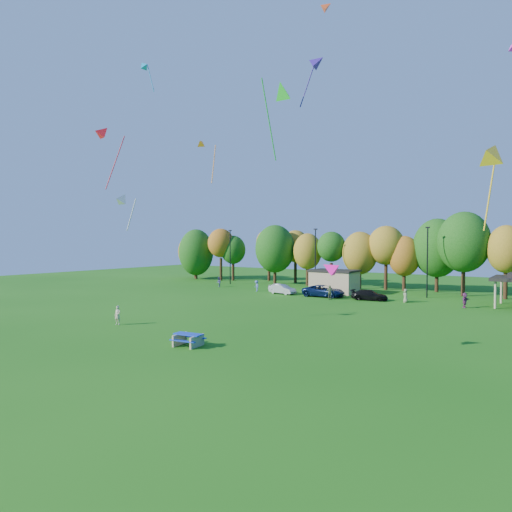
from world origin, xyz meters
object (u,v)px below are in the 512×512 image
Objects in this scene: picnic_table at (188,339)px; kite_flyer at (118,315)px; car_b at (283,289)px; car_a at (280,288)px; car_d at (369,295)px; car_c at (324,291)px.

picnic_table is 1.34× the size of kite_flyer.
car_b is (-10.68, 29.98, 0.14)m from picnic_table.
picnic_table is at bearing -23.37° from kite_flyer.
car_d is at bearing -78.24° from car_a.
kite_flyer reaches higher than car_a.
car_b reaches higher than car_d.
picnic_table is at bearing -151.09° from car_b.
kite_flyer is 0.44× the size of car_a.
kite_flyer is at bearing 164.49° from car_c.
car_a is 0.69× the size of car_c.
car_d is at bearing -77.98° from car_b.
car_a reaches higher than picnic_table.
car_c is at bearing 90.48° from picnic_table.
car_a is at bearing 82.34° from kite_flyer.
car_b is at bearing -121.99° from car_a.
kite_flyer is 29.43m from car_a.
car_a is (-1.63, 29.38, -0.19)m from kite_flyer.
car_c reaches higher than car_b.
car_c is (-4.66, 30.39, 0.26)m from picnic_table.
picnic_table is 31.83m from car_b.
car_d is (6.13, 0.17, -0.13)m from car_c.
car_b is at bearing 79.35° from kite_flyer.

